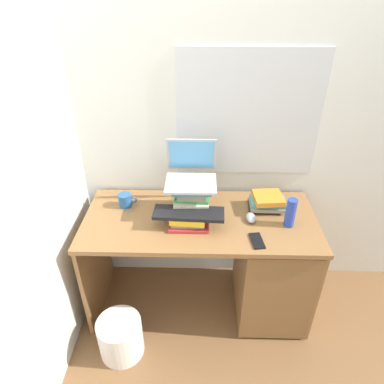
% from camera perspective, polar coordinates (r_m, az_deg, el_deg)
% --- Properties ---
extents(ground_plane, '(6.00, 6.00, 0.00)m').
position_cam_1_polar(ground_plane, '(2.69, 1.14, -17.69)').
color(ground_plane, brown).
extents(wall_back, '(6.00, 0.06, 2.60)m').
position_cam_1_polar(wall_back, '(2.23, 1.66, 12.42)').
color(wall_back, silver).
rests_on(wall_back, ground).
extents(wall_left, '(0.05, 6.00, 2.60)m').
position_cam_1_polar(wall_left, '(2.06, -22.62, 8.20)').
color(wall_left, silver).
rests_on(wall_left, ground).
extents(desk, '(1.46, 0.65, 0.77)m').
position_cam_1_polar(desk, '(2.39, 10.41, -11.55)').
color(desk, olive).
rests_on(desk, ground).
extents(book_stack_tall, '(0.24, 0.21, 0.21)m').
position_cam_1_polar(book_stack_tall, '(2.14, -0.10, -1.07)').
color(book_stack_tall, '#2672B2').
rests_on(book_stack_tall, desk).
extents(book_stack_keyboard_riser, '(0.24, 0.17, 0.08)m').
position_cam_1_polar(book_stack_keyboard_riser, '(2.08, -0.62, -4.64)').
color(book_stack_keyboard_riser, '#B22D33').
rests_on(book_stack_keyboard_riser, desk).
extents(book_stack_side, '(0.23, 0.19, 0.11)m').
position_cam_1_polar(book_stack_side, '(2.26, 12.29, -1.65)').
color(book_stack_side, black).
rests_on(book_stack_side, desk).
extents(laptop, '(0.31, 0.30, 0.24)m').
position_cam_1_polar(laptop, '(2.11, -0.14, 3.49)').
color(laptop, '#B7BABF').
rests_on(laptop, book_stack_tall).
extents(keyboard, '(0.43, 0.16, 0.02)m').
position_cam_1_polar(keyboard, '(2.04, -0.55, -3.56)').
color(keyboard, black).
rests_on(keyboard, book_stack_keyboard_riser).
extents(computer_mouse, '(0.06, 0.10, 0.04)m').
position_cam_1_polar(computer_mouse, '(2.16, 9.72, -4.21)').
color(computer_mouse, '#A5A8AD').
rests_on(computer_mouse, desk).
extents(mug, '(0.12, 0.08, 0.09)m').
position_cam_1_polar(mug, '(2.28, -11.00, -1.34)').
color(mug, '#265999').
rests_on(mug, desk).
extents(water_bottle, '(0.06, 0.06, 0.19)m').
position_cam_1_polar(water_bottle, '(2.13, 16.02, -3.33)').
color(water_bottle, '#263FA5').
rests_on(water_bottle, desk).
extents(cell_phone, '(0.08, 0.14, 0.01)m').
position_cam_1_polar(cell_phone, '(2.01, 10.71, -7.95)').
color(cell_phone, black).
rests_on(cell_phone, desk).
extents(wastebasket, '(0.28, 0.28, 0.27)m').
position_cam_1_polar(wastebasket, '(2.39, -11.75, -22.45)').
color(wastebasket, silver).
rests_on(wastebasket, ground).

